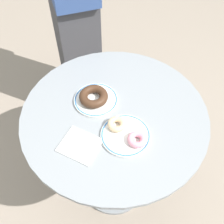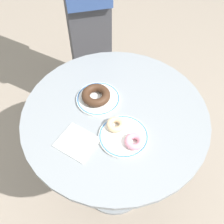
# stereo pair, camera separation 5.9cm
# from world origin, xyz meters

# --- Properties ---
(ground_plane) EXTENTS (7.00, 7.00, 0.02)m
(ground_plane) POSITION_xyz_m (0.00, 0.00, -0.01)
(ground_plane) COLOR gray
(cafe_table) EXTENTS (0.76, 0.76, 0.72)m
(cafe_table) POSITION_xyz_m (0.00, 0.00, 0.51)
(cafe_table) COLOR gray
(cafe_table) RESTS_ON ground
(plate_left) EXTENTS (0.18, 0.18, 0.01)m
(plate_left) POSITION_xyz_m (-0.10, 0.00, 0.72)
(plate_left) COLOR white
(plate_left) RESTS_ON cafe_table
(plate_right) EXTENTS (0.19, 0.19, 0.01)m
(plate_right) POSITION_xyz_m (0.10, -0.06, 0.72)
(plate_right) COLOR white
(plate_right) RESTS_ON cafe_table
(donut_chocolate) EXTENTS (0.16, 0.16, 0.03)m
(donut_chocolate) POSITION_xyz_m (-0.11, -0.01, 0.75)
(donut_chocolate) COLOR #422819
(donut_chocolate) RESTS_ON plate_left
(donut_pink_frosted) EXTENTS (0.08, 0.08, 0.02)m
(donut_pink_frosted) POSITION_xyz_m (0.15, -0.05, 0.74)
(donut_pink_frosted) COLOR pink
(donut_pink_frosted) RESTS_ON plate_right
(donut_glazed) EXTENTS (0.10, 0.10, 0.02)m
(donut_glazed) POSITION_xyz_m (0.05, -0.05, 0.74)
(donut_glazed) COLOR #E0B789
(donut_glazed) RESTS_ON plate_right
(paper_napkin) EXTENTS (0.16, 0.15, 0.01)m
(paper_napkin) POSITION_xyz_m (-0.00, -0.20, 0.72)
(paper_napkin) COLOR white
(paper_napkin) RESTS_ON cafe_table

